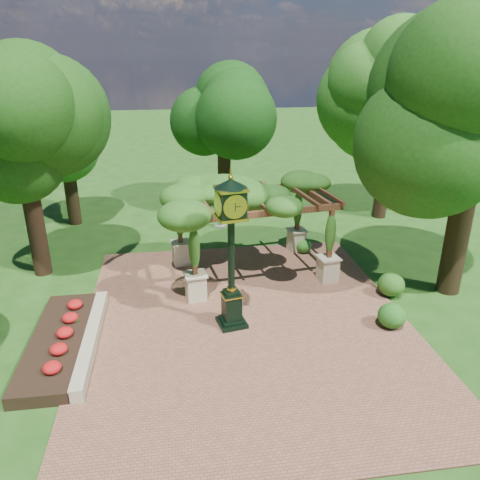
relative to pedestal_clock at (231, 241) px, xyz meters
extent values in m
plane|color=#1E4714|center=(0.48, -0.95, -2.81)|extent=(120.00, 120.00, 0.00)
cube|color=brown|center=(0.48, 0.05, -2.79)|extent=(10.00, 12.00, 0.04)
cube|color=#C6B793|center=(-4.12, -0.45, -2.61)|extent=(0.35, 5.00, 0.40)
cube|color=red|center=(-5.02, -0.45, -2.63)|extent=(1.50, 5.00, 0.36)
cube|color=black|center=(0.00, 0.00, -2.71)|extent=(0.96, 0.96, 0.12)
cube|color=black|center=(0.00, 0.00, -2.16)|extent=(0.60, 0.60, 0.93)
cube|color=gold|center=(0.00, 0.00, -1.74)|extent=(0.68, 0.68, 0.04)
cylinder|color=black|center=(0.00, 0.00, -0.41)|extent=(0.24, 0.24, 2.37)
cube|color=black|center=(0.00, 0.00, 1.14)|extent=(0.84, 0.84, 0.72)
cylinder|color=white|center=(0.07, -0.36, 1.14)|extent=(0.61, 0.15, 0.62)
cone|color=black|center=(0.00, 0.00, 1.70)|extent=(1.09, 1.09, 0.26)
sphere|color=gold|center=(0.00, 0.00, 1.86)|extent=(0.14, 0.14, 0.14)
cube|color=beige|center=(-0.99, 1.80, -2.33)|extent=(0.72, 0.72, 0.88)
cube|color=brown|center=(-0.99, 1.80, -0.94)|extent=(0.18, 0.18, 1.81)
cube|color=beige|center=(3.85, 2.49, -2.33)|extent=(0.72, 0.72, 0.88)
cube|color=brown|center=(3.85, 2.49, -0.94)|extent=(0.18, 0.18, 1.81)
cube|color=beige|center=(-1.41, 4.71, -2.33)|extent=(0.72, 0.72, 0.88)
cube|color=brown|center=(-1.41, 4.71, -0.94)|extent=(0.18, 0.18, 1.81)
cube|color=beige|center=(3.44, 5.40, -2.33)|extent=(0.72, 0.72, 0.88)
cube|color=brown|center=(3.44, 5.40, -0.94)|extent=(0.18, 0.18, 1.81)
cube|color=brown|center=(1.43, 2.15, 0.04)|extent=(5.64, 0.94, 0.22)
cube|color=brown|center=(1.01, 5.06, 0.04)|extent=(5.64, 0.94, 0.22)
ellipsoid|color=#285819|center=(1.22, 3.60, 0.31)|extent=(6.12, 4.29, 0.98)
cube|color=gray|center=(0.58, 8.80, -2.77)|extent=(0.62, 0.62, 0.09)
cylinder|color=gray|center=(0.58, 8.80, -2.39)|extent=(0.32, 0.32, 0.77)
cylinder|color=gray|center=(0.58, 8.80, -1.98)|extent=(0.59, 0.59, 0.04)
ellipsoid|color=#215C1A|center=(4.79, -0.82, -2.39)|extent=(0.85, 0.85, 0.76)
ellipsoid|color=#285919|center=(5.65, 1.08, -2.37)|extent=(1.06, 1.06, 0.81)
ellipsoid|color=#2A681E|center=(3.67, 5.10, -2.49)|extent=(0.68, 0.68, 0.57)
cylinder|color=#301D13|center=(-6.65, 4.70, -1.34)|extent=(0.64, 0.64, 2.95)
ellipsoid|color=#193F0F|center=(-6.65, 4.70, 2.46)|extent=(4.28, 4.28, 4.66)
cylinder|color=#2E2112|center=(-6.45, 10.32, -1.52)|extent=(0.62, 0.62, 2.58)
ellipsoid|color=#205C1A|center=(-6.45, 10.32, 1.81)|extent=(3.50, 3.50, 4.08)
cylinder|color=black|center=(1.18, 12.26, -1.24)|extent=(0.70, 0.70, 3.14)
ellipsoid|color=#11360D|center=(1.18, 12.26, 2.81)|extent=(4.15, 4.15, 4.97)
cylinder|color=black|center=(8.76, 9.12, -1.07)|extent=(0.67, 0.67, 3.50)
ellipsoid|color=#2A5F1B|center=(8.76, 9.12, 3.44)|extent=(4.86, 4.86, 5.52)
cylinder|color=black|center=(7.83, 1.17, -1.00)|extent=(0.78, 0.78, 3.64)
camera|label=1|loc=(-1.52, -12.31, 5.03)|focal=35.00mm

